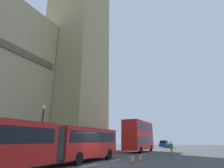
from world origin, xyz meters
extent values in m
plane|color=#424244|center=(0.00, 0.00, 0.00)|extent=(160.00, 160.00, 0.00)
cube|color=silver|center=(-1.43, 0.00, 0.01)|extent=(2.20, 0.16, 0.01)
cube|color=silver|center=(3.17, 0.00, 0.01)|extent=(2.20, 0.16, 0.01)
cube|color=silver|center=(7.77, 0.00, 0.01)|extent=(2.20, 0.16, 0.01)
cube|color=silver|center=(12.37, 0.00, 0.01)|extent=(2.20, 0.16, 0.01)
cube|color=silver|center=(16.97, 0.00, 0.01)|extent=(2.20, 0.16, 0.01)
cube|color=silver|center=(21.57, 0.00, 0.01)|extent=(2.20, 0.16, 0.01)
cube|color=tan|center=(16.84, 16.00, 28.19)|extent=(10.85, 10.85, 56.38)
cone|color=#474C51|center=(3.93, 20.00, 26.98)|extent=(2.40, 2.40, 4.07)
cube|color=red|center=(0.86, 2.00, 1.65)|extent=(8.21, 2.50, 2.50)
cube|color=black|center=(0.86, 2.00, 2.10)|extent=(7.55, 2.54, 0.90)
cylinder|color=#2D2D2D|center=(-3.70, 2.00, 1.65)|extent=(2.38, 2.38, 2.25)
cylinder|color=black|center=(3.48, 0.88, 0.50)|extent=(1.00, 0.30, 1.00)
cylinder|color=black|center=(-1.60, 0.88, 0.50)|extent=(1.00, 0.30, 1.00)
cube|color=red|center=(16.70, 2.00, 1.60)|extent=(9.11, 2.50, 2.40)
cube|color=#1E232D|center=(16.70, 2.00, 1.95)|extent=(8.20, 2.54, 0.84)
cube|color=red|center=(16.70, 2.00, 3.85)|extent=(8.93, 2.50, 2.10)
cube|color=#1E232D|center=(16.70, 2.00, 3.95)|extent=(8.20, 2.54, 0.84)
cylinder|color=black|center=(19.62, 0.88, 0.50)|extent=(1.00, 0.30, 1.00)
cylinder|color=black|center=(13.78, 0.88, 0.50)|extent=(1.00, 0.30, 1.00)
cube|color=navy|center=(38.19, 2.18, 0.70)|extent=(4.40, 1.80, 0.90)
cube|color=black|center=(37.99, 2.18, 1.50)|extent=(2.46, 1.66, 0.70)
cylinder|color=black|center=(39.59, 1.37, 0.32)|extent=(0.64, 0.30, 0.64)
cylinder|color=black|center=(36.78, 1.37, 0.32)|extent=(0.64, 0.30, 0.64)
cube|color=black|center=(1.85, -2.26, 0.01)|extent=(0.36, 0.36, 0.03)
cone|color=orange|center=(1.85, -2.26, 0.31)|extent=(0.28, 0.28, 0.55)
cylinder|color=white|center=(1.85, -2.26, 0.33)|extent=(0.17, 0.17, 0.08)
cube|color=black|center=(3.72, -2.35, 0.01)|extent=(0.36, 0.36, 0.03)
cone|color=orange|center=(3.72, -2.35, 0.31)|extent=(0.28, 0.28, 0.55)
cylinder|color=white|center=(3.72, -2.35, 0.33)|extent=(0.17, 0.17, 0.08)
cylinder|color=black|center=(-0.24, 6.50, 0.15)|extent=(0.32, 0.32, 0.30)
cylinder|color=black|center=(-0.24, 6.50, 2.40)|extent=(0.16, 0.16, 4.80)
sphere|color=beige|center=(-0.24, 6.50, 5.05)|extent=(0.44, 0.44, 0.44)
cylinder|color=#726651|center=(9.47, -4.29, 0.43)|extent=(0.16, 0.16, 0.86)
cylinder|color=#726651|center=(9.27, -4.33, 0.43)|extent=(0.16, 0.16, 0.86)
cube|color=#267F4C|center=(9.37, -4.31, 1.16)|extent=(0.32, 0.44, 0.60)
sphere|color=beige|center=(9.37, -4.31, 1.58)|extent=(0.22, 0.22, 0.22)
camera|label=1|loc=(-14.07, -8.17, 1.80)|focal=29.63mm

